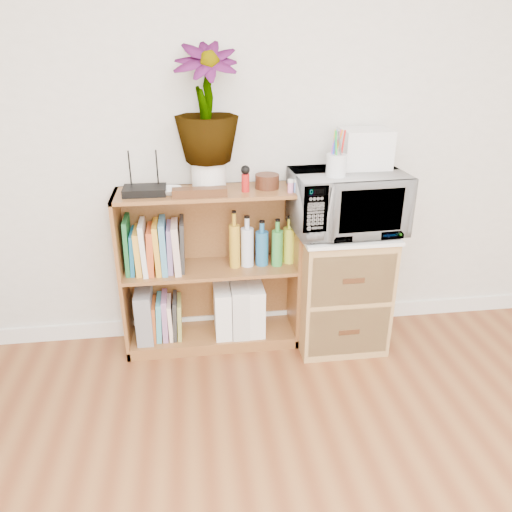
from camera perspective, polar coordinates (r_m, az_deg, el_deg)
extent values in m
cube|color=white|center=(3.22, 1.20, -7.11)|extent=(4.00, 0.02, 0.10)
cube|color=brown|center=(2.87, -5.22, -1.71)|extent=(1.00, 0.30, 0.95)
cube|color=#9E7542|center=(2.98, 9.53, -3.65)|extent=(0.50, 0.45, 0.70)
imported|color=silver|center=(2.77, 10.34, 6.11)|extent=(0.61, 0.43, 0.33)
cylinder|color=silver|center=(2.62, 9.16, 10.20)|extent=(0.10, 0.10, 0.11)
cube|color=silver|center=(2.83, 12.31, 11.93)|extent=(0.26, 0.22, 0.21)
cube|color=black|center=(2.69, -12.61, 7.31)|extent=(0.22, 0.15, 0.04)
imported|color=white|center=(2.67, -9.84, 7.34)|extent=(0.13, 0.13, 0.03)
cylinder|color=white|center=(2.70, -5.42, 9.11)|extent=(0.18, 0.18, 0.15)
imported|color=#2A6628|center=(2.63, -5.74, 16.90)|extent=(0.33, 0.33, 0.58)
cube|color=#3B2210|center=(2.60, -6.45, 7.24)|extent=(0.28, 0.07, 0.05)
cylinder|color=#B11615|center=(2.66, -1.21, 8.36)|extent=(0.04, 0.04, 0.10)
cylinder|color=#381B0F|center=(2.73, 1.28, 8.53)|extent=(0.13, 0.13, 0.08)
cube|color=pink|center=(2.66, 4.66, 7.80)|extent=(0.10, 0.04, 0.05)
cube|color=gray|center=(3.00, -12.58, -6.43)|extent=(0.09, 0.25, 0.31)
cube|color=white|center=(2.98, -3.85, -6.18)|extent=(0.09, 0.24, 0.30)
cube|color=silver|center=(2.99, -1.93, -5.94)|extent=(0.10, 0.25, 0.31)
cube|color=white|center=(3.00, -0.14, -5.90)|extent=(0.10, 0.24, 0.30)
cube|color=#1C6932|center=(2.82, -14.49, 1.11)|extent=(0.03, 0.20, 0.31)
cube|color=#165E87|center=(2.83, -13.88, 0.43)|extent=(0.03, 0.20, 0.23)
cube|color=gold|center=(2.83, -13.28, 0.60)|extent=(0.03, 0.20, 0.25)
cube|color=white|center=(2.81, -12.66, 1.07)|extent=(0.03, 0.20, 0.29)
cube|color=#C34C21|center=(2.82, -11.91, 0.75)|extent=(0.05, 0.20, 0.26)
cube|color=gold|center=(2.81, -11.20, 1.04)|extent=(0.03, 0.20, 0.28)
cube|color=teal|center=(2.80, -10.51, 1.22)|extent=(0.03, 0.20, 0.30)
cube|color=#8B6DA3|center=(2.81, -9.80, 0.92)|extent=(0.03, 0.20, 0.26)
cube|color=beige|center=(2.80, -9.08, 1.12)|extent=(0.04, 0.20, 0.28)
cube|color=#2A2A2A|center=(2.80, -8.43, 1.24)|extent=(0.03, 0.20, 0.29)
cylinder|color=gold|center=(2.80, -2.50, 1.90)|extent=(0.06, 0.06, 0.32)
cylinder|color=silver|center=(2.82, -1.02, 1.64)|extent=(0.07, 0.07, 0.29)
cylinder|color=#2269A0|center=(2.83, 0.68, 1.42)|extent=(0.07, 0.07, 0.26)
cylinder|color=green|center=(2.84, 2.37, 1.61)|extent=(0.06, 0.06, 0.27)
cylinder|color=gold|center=(2.86, 3.87, 1.70)|extent=(0.07, 0.07, 0.27)
cylinder|color=#A8B0BB|center=(2.87, 5.53, 2.01)|extent=(0.06, 0.06, 0.29)
cube|color=#BD5221|center=(3.02, -11.52, -7.07)|extent=(0.03, 0.19, 0.23)
cube|color=teal|center=(3.01, -10.98, -6.87)|extent=(0.04, 0.19, 0.25)
cube|color=#9B699E|center=(3.00, -10.34, -6.71)|extent=(0.03, 0.19, 0.26)
cube|color=#FFDBC6|center=(3.01, -9.74, -6.95)|extent=(0.03, 0.19, 0.23)
cube|color=#2A2A2A|center=(3.00, -9.24, -6.77)|extent=(0.04, 0.19, 0.25)
cube|color=olive|center=(3.01, -8.73, -6.89)|extent=(0.03, 0.19, 0.23)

